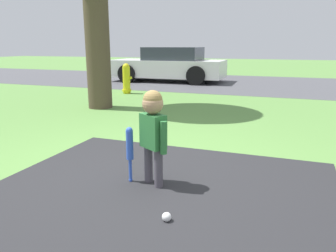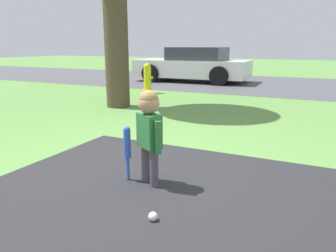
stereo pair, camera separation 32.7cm
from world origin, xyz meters
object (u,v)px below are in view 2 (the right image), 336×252
at_px(sports_ball, 153,216).
at_px(fire_hydrant, 147,79).
at_px(baseball_bat, 127,146).
at_px(child, 149,124).
at_px(parked_car, 193,65).

xyz_separation_m(sports_ball, fire_hydrant, (-3.43, 6.01, 0.37)).
bearing_deg(baseball_bat, child, 3.66).
bearing_deg(sports_ball, child, 120.92).
distance_m(child, fire_hydrant, 6.23).
bearing_deg(parked_car, sports_ball, 107.96).
bearing_deg(parked_car, child, 107.14).
height_order(child, baseball_bat, child).
bearing_deg(parked_car, fire_hydrant, 87.25).
height_order(child, parked_car, parked_car).
relative_size(sports_ball, fire_hydrant, 0.09).
bearing_deg(baseball_bat, fire_hydrant, 117.61).
bearing_deg(child, sports_ball, -28.58).
relative_size(child, fire_hydrant, 1.11).
bearing_deg(sports_ball, baseball_bat, 135.75).
distance_m(sports_ball, parked_car, 9.95).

